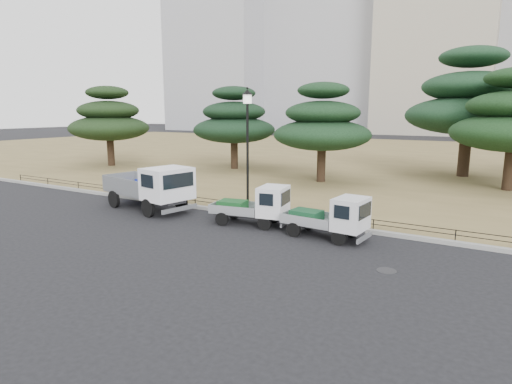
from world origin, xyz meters
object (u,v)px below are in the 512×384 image
Objects in this scene: truck_kei_front at (255,205)px; street_lamp at (247,130)px; truck_kei_rear at (331,217)px; tarp_pile at (142,189)px; truck_large at (151,185)px.

street_lamp is (-1.31, 1.52, 3.08)m from truck_kei_front.
truck_kei_rear reaches higher than tarp_pile.
truck_large is 0.96× the size of street_lamp.
street_lamp is (-4.78, 1.77, 3.10)m from truck_kei_rear.
truck_kei_rear is at bearing 11.27° from truck_large.
truck_kei_rear is 11.83m from tarp_pile.
truck_kei_rear is (3.47, -0.25, -0.02)m from truck_kei_front.
truck_large is 3.33× the size of tarp_pile.
truck_kei_front is 1.04× the size of truck_kei_rear.
truck_kei_front reaches higher than tarp_pile.
truck_large is 1.63× the size of truck_kei_rear.
truck_large is at bearing -159.23° from street_lamp.
tarp_pile is (-6.91, 0.07, -3.38)m from street_lamp.
truck_kei_front is 8.38m from tarp_pile.
truck_large is at bearing 172.82° from truck_kei_front.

